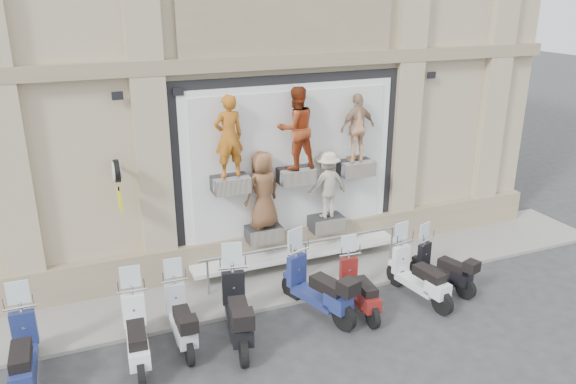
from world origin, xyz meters
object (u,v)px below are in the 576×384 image
(scooter_e, at_px, (318,277))
(scooter_d, at_px, (237,300))
(scooter_a, at_px, (21,343))
(scooter_c, at_px, (180,309))
(guard_rail, at_px, (306,260))
(clock_sign_bracket, at_px, (117,178))
(scooter_b, at_px, (135,324))
(scooter_f, at_px, (359,279))
(scooter_g, at_px, (420,266))
(scooter_h, at_px, (443,260))

(scooter_e, bearing_deg, scooter_d, 169.68)
(scooter_a, bearing_deg, scooter_e, 2.64)
(scooter_a, height_order, scooter_c, scooter_a)
(guard_rail, relative_size, clock_sign_bracket, 4.96)
(scooter_b, xyz_separation_m, scooter_c, (0.85, 0.27, -0.05))
(scooter_c, xyz_separation_m, scooter_f, (3.64, -0.25, -0.02))
(scooter_a, relative_size, scooter_d, 0.94)
(scooter_c, bearing_deg, scooter_g, -2.15)
(guard_rail, bearing_deg, scooter_c, -155.55)
(scooter_c, xyz_separation_m, scooter_g, (5.05, -0.33, 0.03))
(clock_sign_bracket, bearing_deg, scooter_b, -93.66)
(scooter_d, bearing_deg, scooter_b, -170.46)
(scooter_e, height_order, scooter_f, scooter_e)
(scooter_c, bearing_deg, clock_sign_bracket, 111.88)
(scooter_c, bearing_deg, guard_rail, 26.05)
(scooter_a, relative_size, scooter_g, 1.04)
(scooter_b, bearing_deg, scooter_e, 8.08)
(scooter_a, distance_m, scooter_h, 8.51)
(scooter_b, distance_m, scooter_f, 4.49)
(scooter_c, bearing_deg, scooter_b, -160.79)
(scooter_f, bearing_deg, scooter_b, -175.47)
(guard_rail, distance_m, scooter_h, 3.07)
(scooter_c, height_order, scooter_g, scooter_g)
(guard_rail, distance_m, scooter_d, 2.83)
(scooter_b, xyz_separation_m, scooter_e, (3.63, 0.23, 0.04))
(guard_rail, xyz_separation_m, scooter_f, (0.44, -1.70, 0.27))
(guard_rail, height_order, scooter_f, scooter_f)
(scooter_e, relative_size, scooter_f, 1.16)
(scooter_a, xyz_separation_m, scooter_b, (1.83, -0.12, -0.01))
(scooter_a, xyz_separation_m, scooter_g, (7.73, -0.18, -0.03))
(clock_sign_bracket, distance_m, scooter_f, 5.28)
(scooter_d, relative_size, scooter_h, 1.25)
(scooter_b, xyz_separation_m, scooter_f, (4.48, 0.02, -0.07))
(guard_rail, relative_size, scooter_h, 2.97)
(scooter_d, height_order, scooter_h, scooter_d)
(scooter_c, bearing_deg, scooter_d, -15.20)
(guard_rail, bearing_deg, scooter_e, -105.35)
(scooter_e, xyz_separation_m, scooter_h, (3.04, -0.08, -0.15))
(guard_rail, relative_size, scooter_d, 2.38)
(scooter_b, xyz_separation_m, scooter_h, (6.67, 0.15, -0.11))
(guard_rail, height_order, scooter_c, scooter_c)
(scooter_c, xyz_separation_m, scooter_d, (1.00, -0.30, 0.11))
(scooter_f, bearing_deg, scooter_c, -179.64)
(scooter_f, bearing_deg, clock_sign_bracket, 157.75)
(scooter_g, bearing_deg, scooter_h, 6.42)
(scooter_b, relative_size, scooter_f, 1.10)
(guard_rail, height_order, scooter_e, scooter_e)
(scooter_h, bearing_deg, scooter_d, 164.49)
(guard_rail, bearing_deg, scooter_d, -141.27)
(scooter_e, xyz_separation_m, scooter_f, (0.85, -0.20, -0.11))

